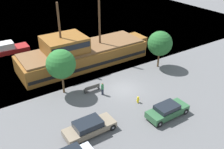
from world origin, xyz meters
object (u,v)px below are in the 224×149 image
object	(u,v)px
pirate_ship	(82,53)
parked_car_curb_mid	(89,127)
bench_promenade_east	(92,88)
moored_boat_dockside	(8,49)
parked_car_curb_front	(167,110)
pedestrian_walking_near	(102,89)
fire_hydrant	(138,99)

from	to	relation	value
pirate_ship	parked_car_curb_mid	bearing A→B (deg)	-114.60
parked_car_curb_mid	bench_promenade_east	bearing A→B (deg)	58.96
pirate_ship	moored_boat_dockside	distance (m)	12.93
parked_car_curb_front	pedestrian_walking_near	world-z (taller)	pedestrian_walking_near
pirate_ship	pedestrian_walking_near	distance (m)	8.80
moored_boat_dockside	pirate_ship	bearing A→B (deg)	-51.76
pedestrian_walking_near	parked_car_curb_front	bearing A→B (deg)	-63.96
bench_promenade_east	pedestrian_walking_near	size ratio (longest dim) A/B	1.26
moored_boat_dockside	parked_car_curb_front	xyz separation A→B (m)	(9.68, -25.77, 0.10)
pirate_ship	parked_car_curb_mid	distance (m)	14.89
parked_car_curb_front	pedestrian_walking_near	distance (m)	7.86
parked_car_curb_front	fire_hydrant	bearing A→B (deg)	105.45
fire_hydrant	pedestrian_walking_near	xyz separation A→B (m)	(-2.47, 3.53, 0.37)
pirate_ship	pedestrian_walking_near	bearing A→B (deg)	-101.51
pedestrian_walking_near	fire_hydrant	bearing A→B (deg)	-54.96
parked_car_curb_mid	fire_hydrant	size ratio (longest dim) A/B	6.45
pirate_ship	fire_hydrant	xyz separation A→B (m)	(0.73, -12.11, -1.25)
pirate_ship	moored_boat_dockside	size ratio (longest dim) A/B	3.32
parked_car_curb_front	pedestrian_walking_near	bearing A→B (deg)	116.04
fire_hydrant	bench_promenade_east	world-z (taller)	bench_promenade_east
pirate_ship	moored_boat_dockside	world-z (taller)	pirate_ship
parked_car_curb_mid	fire_hydrant	xyz separation A→B (m)	(6.91, 1.40, -0.29)
moored_boat_dockside	parked_car_curb_front	bearing A→B (deg)	-69.41
parked_car_curb_front	parked_car_curb_mid	size ratio (longest dim) A/B	0.93
pirate_ship	parked_car_curb_mid	world-z (taller)	pirate_ship
parked_car_curb_front	pedestrian_walking_near	xyz separation A→B (m)	(-3.45, 7.06, 0.07)
pirate_ship	pedestrian_walking_near	world-z (taller)	pirate_ship
pirate_ship	parked_car_curb_mid	xyz separation A→B (m)	(-6.18, -13.51, -0.95)
bench_promenade_east	moored_boat_dockside	bearing A→B (deg)	107.67
pedestrian_walking_near	bench_promenade_east	bearing A→B (deg)	117.74
moored_boat_dockside	bench_promenade_east	distance (m)	18.26
fire_hydrant	pedestrian_walking_near	size ratio (longest dim) A/B	0.49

